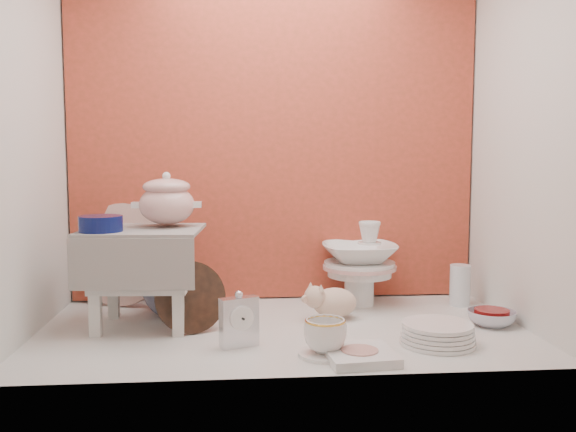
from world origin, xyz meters
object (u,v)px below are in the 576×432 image
soup_tureen (167,199)px  porcelain_tower (359,263)px  floral_platter (121,254)px  dinner_plate_stack (437,333)px  mantel_clock (239,319)px  crystal_bowl (492,318)px  plush_pig (334,302)px  gold_rim_teacup (325,335)px  blue_white_vase (172,283)px  step_stool (144,278)px

soup_tureen → porcelain_tower: bearing=14.6°
floral_platter → dinner_plate_stack: 1.36m
mantel_clock → porcelain_tower: size_ratio=0.52×
crystal_bowl → porcelain_tower: porcelain_tower is taller
plush_pig → mantel_clock: bearing=-132.0°
soup_tureen → crystal_bowl: size_ratio=1.38×
dinner_plate_stack → crystal_bowl: bearing=36.5°
gold_rim_teacup → crystal_bowl: gold_rim_teacup is taller
mantel_clock → soup_tureen: bearing=107.1°
blue_white_vase → gold_rim_teacup: (0.55, -0.58, -0.06)m
soup_tureen → porcelain_tower: 0.87m
soup_tureen → gold_rim_teacup: 0.81m
dinner_plate_stack → porcelain_tower: bearing=105.6°
mantel_clock → plush_pig: mantel_clock is taller
porcelain_tower → crystal_bowl: bearing=-39.0°
floral_platter → step_stool: bearing=-67.0°
step_stool → mantel_clock: 0.46m
soup_tureen → gold_rim_teacup: (0.55, -0.44, -0.41)m
mantel_clock → dinner_plate_stack: mantel_clock is taller
plush_pig → porcelain_tower: porcelain_tower is taller
floral_platter → dinner_plate_stack: floral_platter is taller
dinner_plate_stack → gold_rim_teacup: bearing=-168.0°
blue_white_vase → plush_pig: 0.67m
blue_white_vase → crystal_bowl: size_ratio=1.38×
floral_platter → mantel_clock: size_ratio=2.34×
floral_platter → porcelain_tower: (1.02, -0.09, -0.04)m
crystal_bowl → step_stool: bearing=175.8°
dinner_plate_stack → mantel_clock: bearing=177.3°
blue_white_vase → porcelain_tower: 0.80m
dinner_plate_stack → blue_white_vase: bearing=152.3°
plush_pig → soup_tureen: bearing=-172.9°
floral_platter → porcelain_tower: size_ratio=1.22×
mantel_clock → dinner_plate_stack: 0.68m
mantel_clock → gold_rim_teacup: (0.28, -0.12, -0.03)m
plush_pig → gold_rim_teacup: plush_pig is taller
soup_tureen → dinner_plate_stack: size_ratio=0.98×
blue_white_vase → gold_rim_teacup: bearing=-46.8°
porcelain_tower → plush_pig: bearing=-123.8°
mantel_clock → crystal_bowl: (0.96, 0.18, -0.07)m
step_stool → gold_rim_teacup: (0.63, -0.39, -0.12)m
step_stool → crystal_bowl: (1.31, -0.10, -0.16)m
step_stool → blue_white_vase: (0.08, 0.19, -0.06)m
step_stool → soup_tureen: size_ratio=1.72×
blue_white_vase → dinner_plate_stack: (0.95, -0.50, -0.09)m
plush_pig → gold_rim_teacup: (-0.10, -0.44, 0.00)m
floral_platter → plush_pig: size_ratio=1.98×
mantel_clock → gold_rim_teacup: size_ratio=1.37×
floral_platter → mantel_clock: bearing=-51.1°
plush_pig → gold_rim_teacup: 0.45m
plush_pig → crystal_bowl: bearing=-6.2°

